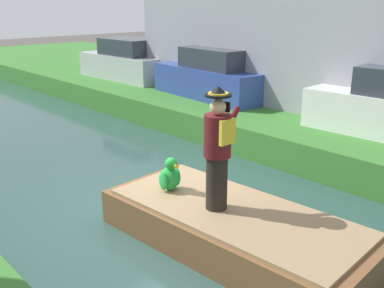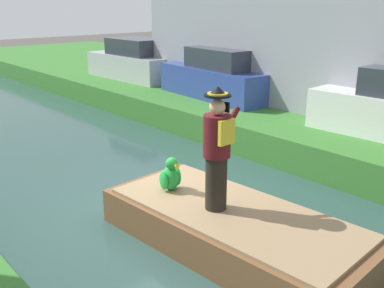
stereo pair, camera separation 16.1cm
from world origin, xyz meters
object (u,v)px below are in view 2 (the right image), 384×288
object	(u,v)px
parrot_plush	(171,176)
parked_car_silver	(135,62)
parked_car_blue	(221,76)
person_pirate	(217,150)
boat	(233,228)

from	to	relation	value
parrot_plush	parked_car_silver	bearing A→B (deg)	58.55
parked_car_blue	parked_car_silver	world-z (taller)	same
person_pirate	parked_car_blue	bearing A→B (deg)	50.51
boat	person_pirate	size ratio (longest dim) A/B	2.33
boat	parked_car_silver	bearing A→B (deg)	62.70
parked_car_blue	parked_car_silver	bearing A→B (deg)	90.00
person_pirate	boat	bearing A→B (deg)	-49.22
person_pirate	parrot_plush	distance (m)	1.20
boat	person_pirate	distance (m)	1.26
boat	parrot_plush	world-z (taller)	parrot_plush
boat	parked_car_silver	size ratio (longest dim) A/B	1.06
parrot_plush	parked_car_blue	bearing A→B (deg)	38.60
person_pirate	parked_car_silver	bearing A→B (deg)	67.24
boat	parrot_plush	bearing A→B (deg)	101.09
person_pirate	parrot_plush	size ratio (longest dim) A/B	3.25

